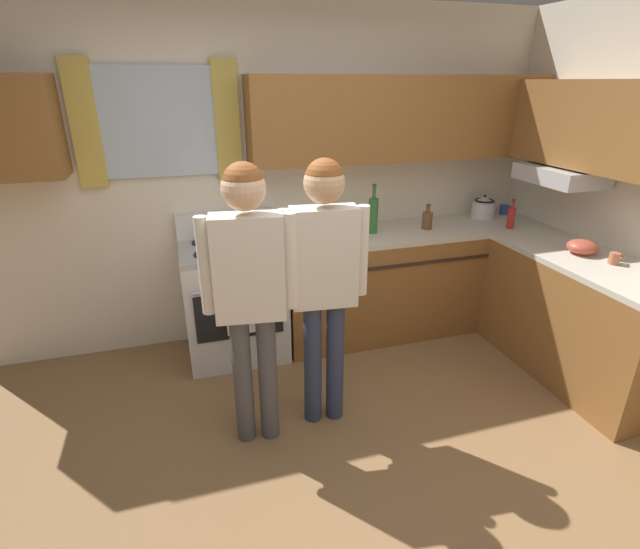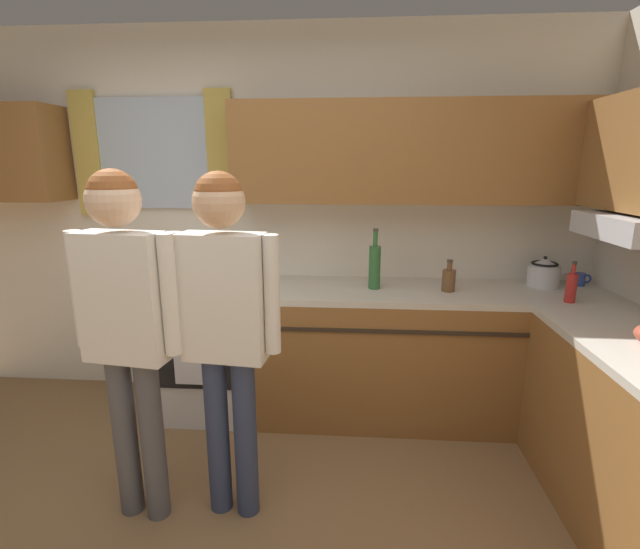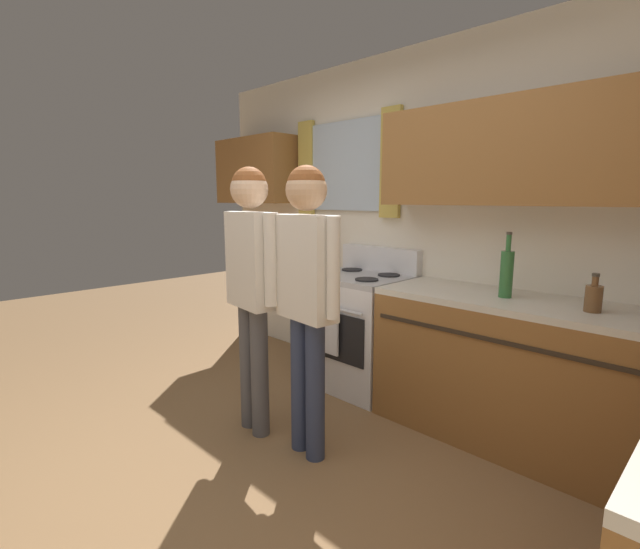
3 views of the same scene
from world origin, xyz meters
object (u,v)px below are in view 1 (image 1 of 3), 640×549
object	(u,v)px
mug_cobalt_blue	(504,209)
adult_in_plaid	(324,268)
stovetop_kettle	(484,207)
bottle_wine_green	(373,214)
adult_left	(249,279)
cup_terracotta	(615,258)
mixing_bowl	(582,247)
bottle_squat_brown	(427,220)
stove_oven	(234,299)
bottle_sauce_red	(511,217)

from	to	relation	value
mug_cobalt_blue	adult_in_plaid	distance (m)	2.39
stovetop_kettle	bottle_wine_green	bearing A→B (deg)	-173.18
adult_left	mug_cobalt_blue	bearing A→B (deg)	25.38
cup_terracotta	mixing_bowl	distance (m)	0.23
bottle_squat_brown	cup_terracotta	distance (m)	1.35
adult_left	bottle_squat_brown	bearing A→B (deg)	31.47
stove_oven	adult_in_plaid	distance (m)	1.21
bottle_wine_green	stove_oven	bearing A→B (deg)	179.78
bottle_sauce_red	adult_left	size ratio (longest dim) A/B	0.15
bottle_wine_green	cup_terracotta	bearing A→B (deg)	-41.12
bottle_squat_brown	stovetop_kettle	bearing A→B (deg)	14.15
mug_cobalt_blue	bottle_squat_brown	bearing A→B (deg)	-167.11
cup_terracotta	stovetop_kettle	bearing A→B (deg)	97.07
stove_oven	mixing_bowl	xyz separation A→B (m)	(2.37, -0.89, 0.48)
bottle_wine_green	adult_in_plaid	xyz separation A→B (m)	(-0.71, -0.97, -0.00)
mixing_bowl	adult_left	distance (m)	2.38
stove_oven	adult_in_plaid	xyz separation A→B (m)	(0.42, -0.98, 0.58)
bottle_squat_brown	cup_terracotta	xyz separation A→B (m)	(0.81, -1.09, -0.04)
mixing_bowl	bottle_sauce_red	bearing A→B (deg)	97.55
mug_cobalt_blue	adult_in_plaid	bearing A→B (deg)	-151.28
stovetop_kettle	adult_left	distance (m)	2.55
bottle_sauce_red	cup_terracotta	bearing A→B (deg)	-81.13
stove_oven	adult_left	distance (m)	1.18
bottle_wine_green	cup_terracotta	xyz separation A→B (m)	(1.28, -1.12, -0.11)
cup_terracotta	bottle_sauce_red	bearing A→B (deg)	98.87
cup_terracotta	stovetop_kettle	world-z (taller)	stovetop_kettle
bottle_sauce_red	stovetop_kettle	world-z (taller)	bottle_sauce_red
stove_oven	adult_left	bearing A→B (deg)	-90.68
bottle_sauce_red	mug_cobalt_blue	world-z (taller)	bottle_sauce_red
bottle_wine_green	adult_left	size ratio (longest dim) A/B	0.24
stovetop_kettle	adult_left	bearing A→B (deg)	-153.02
adult_in_plaid	mug_cobalt_blue	bearing A→B (deg)	28.72
stove_oven	mug_cobalt_blue	size ratio (longest dim) A/B	9.58
stove_oven	bottle_sauce_red	bearing A→B (deg)	-5.62
mixing_bowl	adult_in_plaid	world-z (taller)	adult_in_plaid
bottle_wine_green	cup_terracotta	distance (m)	1.70
bottle_squat_brown	adult_in_plaid	xyz separation A→B (m)	(-1.19, -0.94, 0.07)
mug_cobalt_blue	adult_left	world-z (taller)	adult_left
bottle_squat_brown	mug_cobalt_blue	distance (m)	0.93
bottle_wine_green	cup_terracotta	world-z (taller)	bottle_wine_green
bottle_sauce_red	mixing_bowl	xyz separation A→B (m)	(0.09, -0.67, -0.05)
mixing_bowl	bottle_squat_brown	bearing A→B (deg)	131.36
bottle_sauce_red	mixing_bowl	bearing A→B (deg)	-82.45
bottle_sauce_red	adult_in_plaid	distance (m)	2.00
stove_oven	bottle_wine_green	world-z (taller)	bottle_wine_green
bottle_wine_green	mug_cobalt_blue	world-z (taller)	bottle_wine_green
bottle_squat_brown	mug_cobalt_blue	bearing A→B (deg)	12.89
cup_terracotta	adult_in_plaid	xyz separation A→B (m)	(-1.99, 0.15, 0.11)
bottle_wine_green	mug_cobalt_blue	xyz separation A→B (m)	(1.38, 0.18, -0.11)
mug_cobalt_blue	mixing_bowl	distance (m)	1.08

